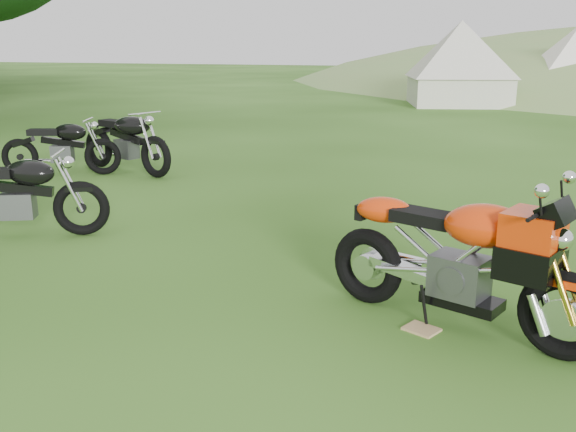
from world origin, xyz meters
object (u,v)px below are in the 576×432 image
(sport_motorcycle, at_px, (459,249))
(tent_left, at_px, (460,65))
(vintage_moto_d, at_px, (60,145))
(vintage_moto_b, at_px, (15,193))
(plywood_board, at_px, (421,329))
(vintage_moto_c, at_px, (125,139))

(sport_motorcycle, height_order, tent_left, tent_left)
(vintage_moto_d, bearing_deg, vintage_moto_b, -80.08)
(plywood_board, height_order, vintage_moto_d, vintage_moto_d)
(vintage_moto_b, height_order, vintage_moto_d, vintage_moto_b)
(plywood_board, distance_m, vintage_moto_c, 7.26)
(vintage_moto_c, xyz_separation_m, tent_left, (4.35, 14.55, 0.84))
(sport_motorcycle, distance_m, plywood_board, 0.68)
(vintage_moto_c, bearing_deg, vintage_moto_d, -128.19)
(plywood_board, xyz_separation_m, vintage_moto_b, (-4.59, 1.01, 0.50))
(vintage_moto_d, height_order, tent_left, tent_left)
(vintage_moto_b, bearing_deg, plywood_board, -37.44)
(plywood_board, relative_size, tent_left, 0.08)
(plywood_board, height_order, tent_left, tent_left)
(plywood_board, height_order, vintage_moto_c, vintage_moto_c)
(vintage_moto_b, distance_m, vintage_moto_c, 3.79)
(sport_motorcycle, xyz_separation_m, tent_left, (-1.39, 19.11, 0.76))
(sport_motorcycle, bearing_deg, vintage_moto_d, 170.08)
(plywood_board, relative_size, vintage_moto_c, 0.11)
(tent_left, bearing_deg, sport_motorcycle, -100.42)
(vintage_moto_c, bearing_deg, sport_motorcycle, -18.32)
(sport_motorcycle, xyz_separation_m, vintage_moto_d, (-6.62, 4.01, -0.14))
(sport_motorcycle, height_order, vintage_moto_c, sport_motorcycle)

